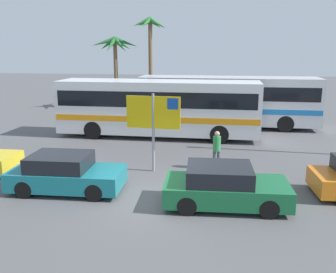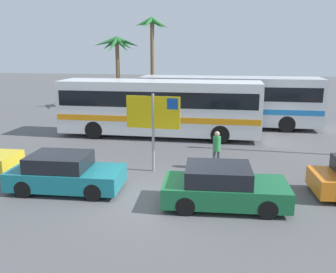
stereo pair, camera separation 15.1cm
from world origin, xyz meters
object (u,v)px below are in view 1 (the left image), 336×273
object	(u,v)px
ferry_sign	(154,115)
car_green	(224,187)
bus_front_coach	(158,106)
pedestrian_crossing_lot	(217,147)
car_teal	(65,173)
bus_rear_coach	(227,99)

from	to	relation	value
ferry_sign	car_green	bearing A→B (deg)	-43.48
bus_front_coach	pedestrian_crossing_lot	xyz separation A→B (m)	(3.45, -5.48, -0.84)
pedestrian_crossing_lot	bus_front_coach	bearing A→B (deg)	-161.94
car_teal	pedestrian_crossing_lot	xyz separation A→B (m)	(5.20, 3.31, 0.31)
ferry_sign	car_teal	xyz separation A→B (m)	(-2.71, -2.62, -1.69)
bus_rear_coach	car_teal	xyz separation A→B (m)	(-5.61, -12.25, -1.15)
bus_rear_coach	car_green	world-z (taller)	bus_rear_coach
bus_front_coach	pedestrian_crossing_lot	distance (m)	6.53
bus_rear_coach	pedestrian_crossing_lot	xyz separation A→B (m)	(-0.42, -8.94, -0.84)
bus_rear_coach	car_teal	bearing A→B (deg)	-114.63
bus_front_coach	ferry_sign	distance (m)	6.26
car_green	bus_front_coach	bearing A→B (deg)	109.01
car_teal	bus_front_coach	bearing A→B (deg)	76.32
car_green	car_teal	bearing A→B (deg)	172.04
ferry_sign	car_green	xyz separation A→B (m)	(2.85, -3.06, -1.69)
bus_front_coach	car_teal	size ratio (longest dim) A/B	2.82
bus_front_coach	ferry_sign	bearing A→B (deg)	-81.17
car_green	car_teal	world-z (taller)	same
bus_front_coach	car_teal	xyz separation A→B (m)	(-1.75, -8.78, -1.15)
ferry_sign	car_teal	distance (m)	4.13
bus_rear_coach	car_green	bearing A→B (deg)	-90.28
bus_front_coach	car_green	xyz separation A→B (m)	(3.80, -9.23, -1.15)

